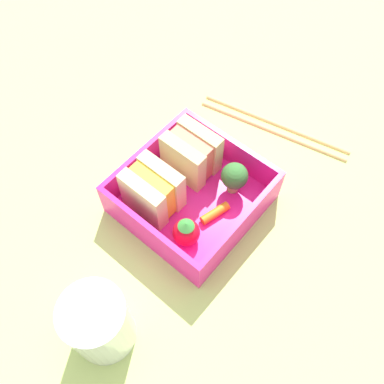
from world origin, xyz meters
TOP-DOWN VIEW (x-y plane):
  - ground_plane at (0.00, 0.00)cm, footprint 120.00×120.00cm
  - bento_tray at (0.00, 0.00)cm, footprint 15.15×14.79cm
  - bento_rim at (0.00, 0.00)cm, footprint 15.15×14.79cm
  - sandwich_left at (-3.34, 2.92)cm, footprint 4.69×5.84cm
  - sandwich_center_left at (3.34, 2.92)cm, footprint 4.69×5.84cm
  - strawberry_far_left at (-4.33, -2.84)cm, footprint 3.06×3.06cm
  - carrot_stick_far_left at (0.29, -3.46)cm, footprint 3.78×1.94cm
  - broccoli_floret at (4.18, -2.85)cm, footprint 3.15×3.15cm
  - chopstick_pair at (16.07, -0.81)cm, footprint 6.43×20.76cm
  - drinking_glass at (-17.36, -3.24)cm, footprint 6.19×6.19cm

SIDE VIEW (x-z plane):
  - ground_plane at x=0.00cm, z-range -2.00..0.00cm
  - chopstick_pair at x=16.07cm, z-range 0.00..0.70cm
  - bento_tray at x=0.00cm, z-range 0.00..1.20cm
  - carrot_stick_far_left at x=0.29cm, z-range 1.20..2.25cm
  - strawberry_far_left at x=-4.33cm, z-range 1.02..4.68cm
  - bento_rim at x=0.00cm, z-range 1.20..5.27cm
  - broccoli_floret at x=4.18cm, z-range 1.64..6.05cm
  - sandwich_left at x=-3.34cm, z-range 1.20..7.01cm
  - sandwich_center_left at x=3.34cm, z-range 1.20..7.01cm
  - drinking_glass at x=-17.36cm, z-range 0.00..8.51cm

